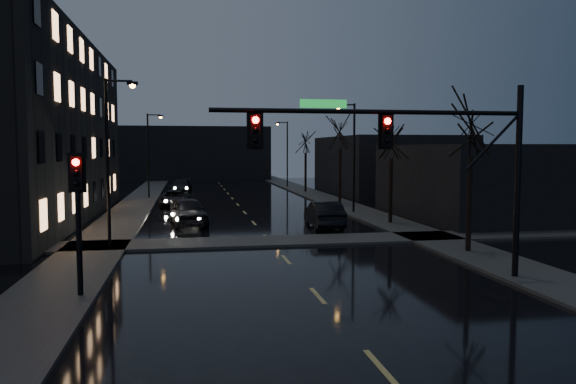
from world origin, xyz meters
name	(u,v)px	position (x,y,z in m)	size (l,w,h in m)	color
sidewalk_left	(131,210)	(-8.50, 35.00, 0.06)	(3.00, 140.00, 0.12)	#2D2D2B
sidewalk_right	(344,206)	(8.50, 35.00, 0.06)	(3.00, 140.00, 0.12)	#2D2D2B
sidewalk_cross	(271,241)	(0.00, 18.50, 0.06)	(40.00, 3.00, 0.12)	#2D2D2B
commercial_right_near	(479,182)	(15.50, 26.00, 2.50)	(10.00, 14.00, 5.00)	black
commercial_right_far	(388,165)	(17.00, 48.00, 3.00)	(12.00, 18.00, 6.00)	black
far_block	(195,153)	(-3.00, 78.00, 4.00)	(22.00, 10.00, 8.00)	black
signal_mast	(420,145)	(3.85, 9.00, 4.87)	(11.11, 0.41, 7.00)	black
signal_pole_left	(78,204)	(-7.50, 8.99, 3.01)	(0.35, 0.41, 4.53)	black
tree_near	(471,116)	(8.40, 14.00, 6.22)	(3.52, 3.52, 8.08)	black
tree_mid_a	(391,131)	(8.40, 24.00, 5.83)	(3.30, 3.30, 7.58)	black
tree_mid_b	(340,126)	(8.40, 36.00, 6.61)	(3.74, 3.74, 8.59)	black
tree_far	(306,136)	(8.40, 50.00, 6.06)	(3.43, 3.43, 7.88)	black
streetlight_l_near	(112,148)	(-7.58, 18.00, 4.77)	(1.53, 0.28, 8.00)	black
streetlight_l_far	(150,148)	(-7.58, 45.00, 4.77)	(1.53, 0.28, 8.00)	black
streetlight_r_mid	(351,148)	(7.58, 30.00, 4.77)	(1.53, 0.28, 8.00)	black
streetlight_r_far	(286,148)	(7.58, 58.00, 4.77)	(1.53, 0.28, 8.00)	black
oncoming_car_a	(188,211)	(-4.13, 25.83, 0.86)	(2.03, 5.04, 1.72)	black
oncoming_car_b	(183,210)	(-4.47, 28.34, 0.69)	(1.46, 4.19, 1.38)	black
oncoming_car_c	(174,198)	(-5.26, 37.35, 0.66)	(2.19, 4.75, 1.32)	black
oncoming_car_d	(181,186)	(-4.90, 51.94, 0.72)	(2.01, 4.94, 1.43)	black
lead_car	(324,214)	(3.93, 23.26, 0.80)	(1.68, 4.83, 1.59)	black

